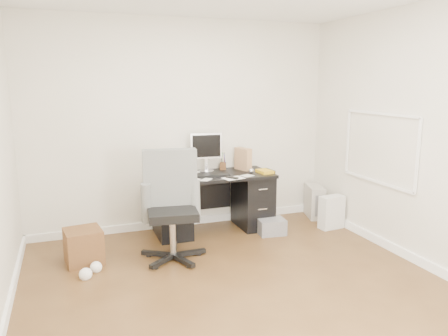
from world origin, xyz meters
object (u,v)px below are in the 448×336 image
Objects in this scene: pc_tower at (314,201)px; wicker_basket at (84,246)px; desk at (214,201)px; office_chair at (172,207)px; keyboard at (212,175)px; lcd_monitor at (206,152)px.

pc_tower is 1.22× the size of wicker_basket.
office_chair is at bearing -134.18° from desk.
desk is 4.06× the size of wicker_basket.
desk is 3.32× the size of pc_tower.
office_chair is (-0.67, -0.65, -0.17)m from keyboard.
keyboard is 0.95m from office_chair.
keyboard is 1.74m from wicker_basket.
lcd_monitor is 1.78m from pc_tower.
lcd_monitor is 0.44× the size of office_chair.
desk is 1.72m from wicker_basket.
keyboard is 0.36× the size of office_chair.
keyboard is at bearing -157.47° from pc_tower.
keyboard is 1.69m from pc_tower.
lcd_monitor is at bearing 104.04° from desk.
pc_tower is (1.60, 0.16, -0.54)m from keyboard.
lcd_monitor reaches higher than pc_tower.
pc_tower is (1.59, -0.09, -0.79)m from lcd_monitor.
lcd_monitor is 1.41× the size of wicker_basket.
office_chair is at bearing -143.70° from pc_tower.
pc_tower is at bearing 27.57° from office_chair.
keyboard is at bearing -116.38° from desk.
keyboard is at bearing 51.78° from office_chair.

